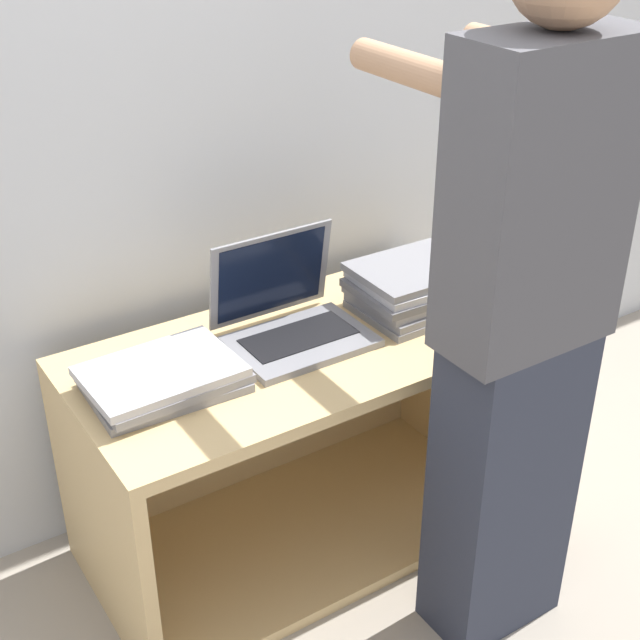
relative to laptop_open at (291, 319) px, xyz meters
The scene contains 7 objects.
ground_plane 0.81m from the laptop_open, 90.00° to the right, with size 12.00×12.00×0.00m, color #9E9384.
wall_back 0.61m from the laptop_open, 90.00° to the left, with size 8.00×0.05×2.40m.
cart 0.39m from the laptop_open, 90.00° to the left, with size 1.24×0.63×0.66m.
laptop_open is the anchor object (origin of this frame).
laptop_stack_left 0.40m from the laptop_open, behind, with size 0.38×0.28×0.07m.
laptop_stack_right 0.41m from the laptop_open, ahead, with size 0.39×0.28×0.13m.
person 0.66m from the laptop_open, 65.37° to the right, with size 0.40×0.54×1.77m.
Camera 1 is at (-1.07, -1.43, 1.88)m, focal length 50.00 mm.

